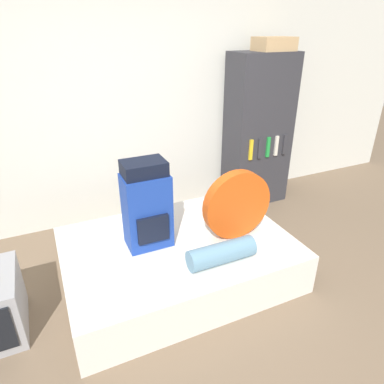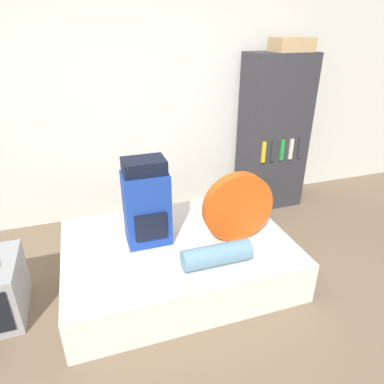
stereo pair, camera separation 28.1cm
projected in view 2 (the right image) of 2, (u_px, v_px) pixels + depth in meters
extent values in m
plane|color=brown|center=(202.00, 329.00, 2.57)|extent=(16.00, 16.00, 0.00)
cube|color=silver|center=(141.00, 102.00, 3.72)|extent=(8.00, 0.05, 2.60)
cube|color=silver|center=(178.00, 258.00, 3.05)|extent=(1.92, 1.36, 0.37)
cube|color=navy|center=(147.00, 208.00, 2.84)|extent=(0.37, 0.26, 0.63)
cube|color=black|center=(144.00, 166.00, 2.69)|extent=(0.34, 0.24, 0.11)
cube|color=black|center=(151.00, 227.00, 2.76)|extent=(0.26, 0.03, 0.23)
cylinder|color=#D14C14|center=(238.00, 207.00, 2.88)|extent=(0.61, 0.10, 0.61)
cylinder|color=#5B849E|center=(217.00, 255.00, 2.65)|extent=(0.55, 0.17, 0.17)
cube|color=#2D2D33|center=(273.00, 134.00, 4.04)|extent=(0.74, 0.43, 1.80)
cube|color=gold|center=(264.00, 152.00, 3.84)|extent=(0.04, 0.02, 0.24)
cube|color=#2D2D33|center=(273.00, 151.00, 3.87)|extent=(0.04, 0.02, 0.24)
cube|color=#1E8E38|center=(282.00, 150.00, 3.91)|extent=(0.04, 0.02, 0.24)
cube|color=beige|center=(291.00, 149.00, 3.94)|extent=(0.04, 0.02, 0.24)
cube|color=#2D2D33|center=(300.00, 148.00, 3.97)|extent=(0.04, 0.02, 0.24)
cube|color=tan|center=(292.00, 44.00, 3.62)|extent=(0.41, 0.30, 0.14)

